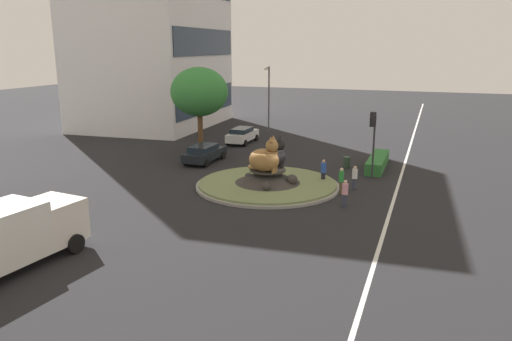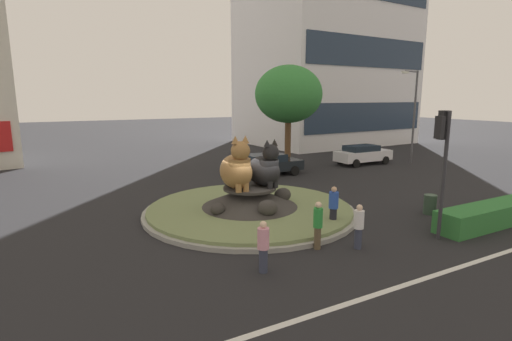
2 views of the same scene
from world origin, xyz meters
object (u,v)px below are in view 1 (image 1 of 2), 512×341
(sedan_on_far_lane, at_px, (204,153))
(delivery_box_truck, at_px, (3,236))
(cat_statue_black, at_px, (274,156))
(traffic_light_mast, at_px, (373,130))
(litter_bin, at_px, (346,162))
(cat_statue_tabby, at_px, (266,158))
(broadleaf_tree_behind_island, at_px, (199,92))
(pedestrian_green_shirt, at_px, (341,180))
(pedestrian_white_shirt, at_px, (355,177))
(streetlight_arm, at_px, (269,97))
(hatchback_near_shophouse, at_px, (242,135))
(pedestrian_blue_shirt, at_px, (323,171))
(pedestrian_pink_shirt, at_px, (345,193))

(sedan_on_far_lane, xyz_separation_m, delivery_box_truck, (-21.13, -0.94, 0.77))
(cat_statue_black, xyz_separation_m, traffic_light_mast, (3.92, -6.09, 1.48))
(litter_bin, bearing_deg, cat_statue_tabby, 152.83)
(cat_statue_black, distance_m, broadleaf_tree_behind_island, 12.01)
(traffic_light_mast, relative_size, pedestrian_green_shirt, 2.79)
(delivery_box_truck, bearing_deg, broadleaf_tree_behind_island, 12.98)
(cat_statue_tabby, height_order, pedestrian_white_shirt, cat_statue_tabby)
(traffic_light_mast, height_order, pedestrian_white_shirt, traffic_light_mast)
(cat_statue_tabby, height_order, delivery_box_truck, cat_statue_tabby)
(cat_statue_black, xyz_separation_m, pedestrian_green_shirt, (-0.61, -4.79, -1.12))
(sedan_on_far_lane, distance_m, delivery_box_truck, 21.17)
(streetlight_arm, xyz_separation_m, sedan_on_far_lane, (-12.50, 1.33, -3.45))
(sedan_on_far_lane, xyz_separation_m, hatchback_near_shophouse, (8.82, 0.13, 0.04))
(pedestrian_blue_shirt, relative_size, pedestrian_pink_shirt, 1.04)
(pedestrian_pink_shirt, bearing_deg, broadleaf_tree_behind_island, 43.89)
(broadleaf_tree_behind_island, bearing_deg, sedan_on_far_lane, -148.54)
(hatchback_near_shophouse, xyz_separation_m, delivery_box_truck, (-29.95, -1.07, 0.74))
(cat_statue_black, relative_size, pedestrian_pink_shirt, 1.44)
(traffic_light_mast, bearing_deg, cat_statue_tabby, 42.96)
(cat_statue_tabby, relative_size, sedan_on_far_lane, 0.52)
(cat_statue_tabby, xyz_separation_m, pedestrian_green_shirt, (0.77, -4.90, -1.20))
(cat_statue_black, height_order, pedestrian_blue_shirt, cat_statue_black)
(pedestrian_pink_shirt, distance_m, hatchback_near_shophouse, 20.97)
(cat_statue_black, bearing_deg, pedestrian_green_shirt, -14.94)
(delivery_box_truck, bearing_deg, sedan_on_far_lane, 9.32)
(pedestrian_blue_shirt, xyz_separation_m, pedestrian_white_shirt, (-0.76, -2.28, -0.04))
(pedestrian_white_shirt, bearing_deg, pedestrian_blue_shirt, -55.52)
(pedestrian_green_shirt, distance_m, pedestrian_pink_shirt, 2.67)
(pedestrian_blue_shirt, height_order, pedestrian_pink_shirt, pedestrian_blue_shirt)
(sedan_on_far_lane, bearing_deg, delivery_box_truck, -176.51)
(cat_statue_black, distance_m, delivery_box_truck, 17.92)
(streetlight_arm, distance_m, pedestrian_blue_shirt, 18.36)
(sedan_on_far_lane, bearing_deg, cat_statue_black, -119.95)
(pedestrian_blue_shirt, relative_size, hatchback_near_shophouse, 0.36)
(pedestrian_white_shirt, bearing_deg, delivery_box_truck, 18.43)
(streetlight_arm, height_order, pedestrian_blue_shirt, streetlight_arm)
(hatchback_near_shophouse, bearing_deg, pedestrian_blue_shirt, -138.01)
(cat_statue_tabby, bearing_deg, sedan_on_far_lane, 145.59)
(streetlight_arm, xyz_separation_m, pedestrian_blue_shirt, (-15.51, -9.24, -3.34))
(cat_statue_black, relative_size, delivery_box_truck, 0.32)
(pedestrian_pink_shirt, height_order, sedan_on_far_lane, pedestrian_pink_shirt)
(streetlight_arm, relative_size, pedestrian_green_shirt, 4.25)
(hatchback_near_shophouse, distance_m, delivery_box_truck, 29.98)
(hatchback_near_shophouse, bearing_deg, delivery_box_truck, -178.10)
(pedestrian_blue_shirt, height_order, pedestrian_white_shirt, pedestrian_blue_shirt)
(cat_statue_tabby, height_order, traffic_light_mast, traffic_light_mast)
(traffic_light_mast, distance_m, pedestrian_pink_shirt, 7.62)
(hatchback_near_shophouse, relative_size, litter_bin, 5.24)
(streetlight_arm, bearing_deg, litter_bin, 33.93)
(delivery_box_truck, bearing_deg, pedestrian_blue_shirt, -21.21)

